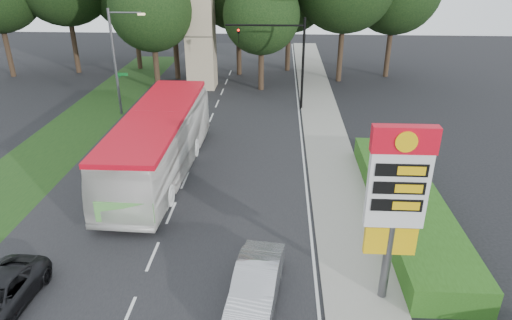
# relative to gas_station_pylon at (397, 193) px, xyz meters

# --- Properties ---
(road_surface) EXTENTS (14.00, 80.00, 0.02)m
(road_surface) POSITION_rel_gas_station_pylon_xyz_m (-9.20, 10.01, -4.44)
(road_surface) COLOR black
(road_surface) RESTS_ON ground
(sidewalk_right) EXTENTS (3.00, 80.00, 0.12)m
(sidewalk_right) POSITION_rel_gas_station_pylon_xyz_m (-0.70, 10.01, -4.39)
(sidewalk_right) COLOR gray
(sidewalk_right) RESTS_ON ground
(grass_verge_left) EXTENTS (5.00, 50.00, 0.02)m
(grass_verge_left) POSITION_rel_gas_station_pylon_xyz_m (-18.70, 16.01, -4.44)
(grass_verge_left) COLOR #193814
(grass_verge_left) RESTS_ON ground
(hedge) EXTENTS (3.00, 14.00, 1.20)m
(hedge) POSITION_rel_gas_station_pylon_xyz_m (2.30, 6.01, -3.85)
(hedge) COLOR #234C14
(hedge) RESTS_ON ground
(gas_station_pylon) EXTENTS (2.10, 0.45, 6.85)m
(gas_station_pylon) POSITION_rel_gas_station_pylon_xyz_m (0.00, 0.00, 0.00)
(gas_station_pylon) COLOR #59595E
(gas_station_pylon) RESTS_ON ground
(traffic_signal_mast) EXTENTS (6.10, 0.35, 7.20)m
(traffic_signal_mast) POSITION_rel_gas_station_pylon_xyz_m (-3.52, 22.00, 0.22)
(traffic_signal_mast) COLOR black
(traffic_signal_mast) RESTS_ON ground
(streetlight_signs) EXTENTS (2.75, 0.98, 8.00)m
(streetlight_signs) POSITION_rel_gas_station_pylon_xyz_m (-16.19, 20.01, -0.01)
(streetlight_signs) COLOR #59595E
(streetlight_signs) RESTS_ON ground
(monument) EXTENTS (3.00, 3.00, 10.05)m
(monument) POSITION_rel_gas_station_pylon_xyz_m (-11.20, 28.01, 0.66)
(monument) COLOR tan
(monument) RESTS_ON ground
(transit_bus) EXTENTS (3.64, 13.45, 3.72)m
(transit_bus) POSITION_rel_gas_station_pylon_xyz_m (-10.68, 9.84, -2.59)
(transit_bus) COLOR white
(transit_bus) RESTS_ON ground
(sedan_silver) EXTENTS (2.12, 4.68, 1.49)m
(sedan_silver) POSITION_rel_gas_station_pylon_xyz_m (-4.68, -0.35, -3.70)
(sedan_silver) COLOR #98999F
(sedan_silver) RESTS_ON ground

